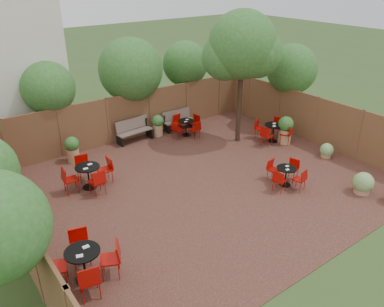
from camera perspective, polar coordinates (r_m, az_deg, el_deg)
ground at (r=13.45m, az=1.43°, el=-4.54°), size 80.00×80.00×0.00m
courtyard_paving at (r=13.45m, az=1.43°, el=-4.50°), size 12.00×10.00×0.02m
fence_back at (r=16.87m, az=-9.08°, el=5.37°), size 12.00×0.08×2.00m
fence_left at (r=10.86m, az=-24.69°, el=-9.10°), size 0.08×10.00×2.00m
fence_right at (r=17.05m, az=17.63°, el=4.68°), size 0.08×10.00×2.00m
overhang_foliage at (r=14.27m, az=-11.35°, el=8.63°), size 15.58×10.51×2.73m
courtyard_tree at (r=15.71m, az=7.39°, el=14.93°), size 2.82×2.72×5.38m
park_bench_left at (r=16.71m, az=-8.55°, el=3.43°), size 1.61×0.64×0.97m
park_bench_right at (r=17.81m, az=-2.10°, el=4.97°), size 1.44×0.54×0.88m
bistro_tables at (r=13.36m, az=-1.83°, el=-2.48°), size 11.32×7.28×0.95m
planters at (r=15.58m, az=-4.70°, el=2.21°), size 11.17×4.62×1.17m
low_shrubs at (r=14.36m, az=23.74°, el=-3.29°), size 1.93×3.86×0.73m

